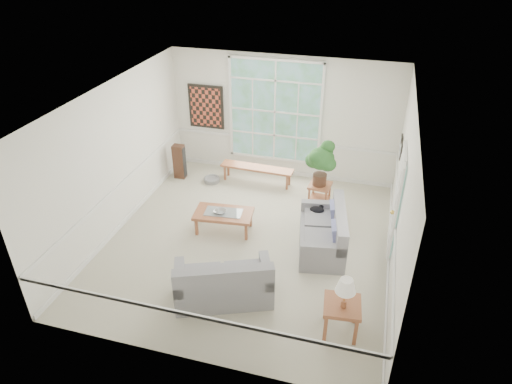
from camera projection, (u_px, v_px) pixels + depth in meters
The scene contains 24 objects.
floor at pixel (249, 241), 9.20m from camera, with size 5.50×6.00×0.01m, color #B1AB96.
ceiling at pixel (247, 97), 7.66m from camera, with size 5.50×6.00×0.02m, color white.
wall_back at pixel (283, 118), 10.91m from camera, with size 5.50×0.02×3.00m, color white.
wall_front at pixel (183, 282), 5.94m from camera, with size 5.50×0.02×3.00m, color white.
wall_left at pixel (115, 158), 9.06m from camera, with size 0.02×6.00×3.00m, color white.
wall_right at pixel (402, 196), 7.79m from camera, with size 0.02×6.00×3.00m, color white.
window_back at pixel (275, 112), 10.85m from camera, with size 2.30×0.08×2.40m, color white.
entry_door at pixel (396, 201), 8.53m from camera, with size 0.08×0.90×2.10m, color white.
door_sidelight at pixel (396, 214), 7.96m from camera, with size 0.08×0.26×1.90m, color white.
wall_art at pixel (206, 107), 11.27m from camera, with size 0.90×0.06×1.10m, color maroon.
wall_frame_near at pixel (401, 151), 9.23m from camera, with size 0.04×0.26×0.32m, color black.
wall_frame_far at pixel (401, 143), 9.56m from camera, with size 0.04×0.26×0.32m, color black.
loveseat_right at pixel (322, 229), 8.79m from camera, with size 0.84×1.62×0.87m, color gray.
loveseat_front at pixel (223, 277), 7.61m from camera, with size 1.62×0.84×0.87m, color gray.
coffee_table at pixel (224, 221), 9.40m from camera, with size 1.18×0.64×0.44m, color #975536.
pewter_bowl at pixel (220, 211), 9.26m from camera, with size 0.30×0.30×0.07m, color #98989C.
window_bench at pixel (257, 175), 11.16m from camera, with size 1.78×0.35×0.42m, color #975536.
end_table at pixel (319, 194), 10.32m from camera, with size 0.48×0.48×0.48m, color #975536.
houseplant at pixel (321, 164), 9.93m from camera, with size 0.62×0.62×1.06m, color #255623, non-canonical shape.
side_table at pixel (341, 318), 7.03m from camera, with size 0.56×0.56×0.57m, color #975536.
table_lamp at pixel (345, 293), 6.70m from camera, with size 0.31×0.31×0.53m, color white, non-canonical shape.
pet_bed at pixel (212, 179), 11.26m from camera, with size 0.41×0.41×0.12m, color slate.
floor_speaker at pixel (179, 162), 11.27m from camera, with size 0.27×0.21×0.87m, color #402518.
cat at pixel (317, 210), 9.25m from camera, with size 0.29×0.21×0.14m, color black.
Camera 1 is at (2.13, -7.09, 5.55)m, focal length 32.00 mm.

